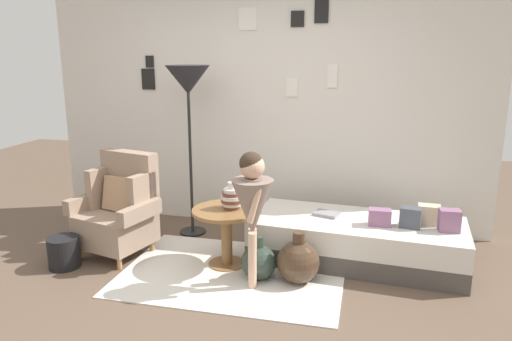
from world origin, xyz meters
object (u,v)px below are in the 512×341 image
at_px(armchair, 120,209).
at_px(daybed, 356,241).
at_px(person_child, 252,202).
at_px(floor_lamp, 188,86).
at_px(demijohn_far, 298,262).
at_px(magazine_basket, 64,252).
at_px(vase_striped, 232,198).
at_px(side_table, 227,225).
at_px(book_on_daybed, 327,214).
at_px(demijohn_near, 259,262).

distance_m(armchair, daybed, 2.23).
bearing_deg(person_child, floor_lamp, 131.73).
bearing_deg(demijohn_far, daybed, 50.07).
distance_m(floor_lamp, magazine_basket, 1.95).
distance_m(armchair, floor_lamp, 1.38).
bearing_deg(vase_striped, magazine_basket, -164.28).
relative_size(side_table, vase_striped, 2.53).
height_order(vase_striped, book_on_daybed, vase_striped).
height_order(side_table, vase_striped, vase_striped).
bearing_deg(armchair, daybed, 8.46).
height_order(armchair, magazine_basket, armchair).
xyz_separation_m(armchair, side_table, (1.06, -0.04, -0.05)).
xyz_separation_m(armchair, vase_striped, (1.11, -0.00, 0.19)).
bearing_deg(book_on_daybed, armchair, -168.47).
height_order(side_table, person_child, person_child).
xyz_separation_m(armchair, daybed, (2.20, 0.33, -0.24)).
bearing_deg(magazine_basket, armchair, 49.95).
relative_size(side_table, person_child, 0.54).
relative_size(armchair, vase_striped, 4.02).
distance_m(daybed, side_table, 1.20).
bearing_deg(vase_striped, floor_lamp, 133.89).
bearing_deg(side_table, magazine_basket, -165.05).
bearing_deg(demijohn_far, side_table, 164.94).
relative_size(person_child, magazine_basket, 4.05).
xyz_separation_m(vase_striped, magazine_basket, (-1.45, -0.41, -0.49)).
distance_m(book_on_daybed, demijohn_far, 0.67).
xyz_separation_m(floor_lamp, person_child, (0.91, -1.02, -0.83)).
bearing_deg(book_on_daybed, floor_lamp, 169.60).
bearing_deg(daybed, demijohn_far, -129.93).
distance_m(armchair, book_on_daybed, 1.95).
distance_m(demijohn_near, magazine_basket, 1.76).
height_order(vase_striped, demijohn_near, vase_striped).
distance_m(side_table, floor_lamp, 1.48).
bearing_deg(armchair, vase_striped, -0.23).
bearing_deg(armchair, person_child, -14.85).
bearing_deg(magazine_basket, book_on_daybed, 19.57).
distance_m(book_on_daybed, magazine_basket, 2.41).
xyz_separation_m(daybed, demijohn_far, (-0.46, -0.55, -0.02)).
distance_m(book_on_daybed, demijohn_near, 0.85).
bearing_deg(floor_lamp, demijohn_far, -34.53).
bearing_deg(floor_lamp, magazine_basket, -127.51).
xyz_separation_m(daybed, person_child, (-0.81, -0.69, 0.53)).
relative_size(armchair, floor_lamp, 0.55).
xyz_separation_m(side_table, vase_striped, (0.04, 0.03, 0.24)).
relative_size(daybed, floor_lamp, 1.11).
height_order(daybed, demijohn_near, daybed).
height_order(vase_striped, person_child, person_child).
bearing_deg(daybed, demijohn_near, -144.67).
relative_size(floor_lamp, person_child, 1.55).
xyz_separation_m(floor_lamp, demijohn_far, (1.27, -0.87, -1.37)).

